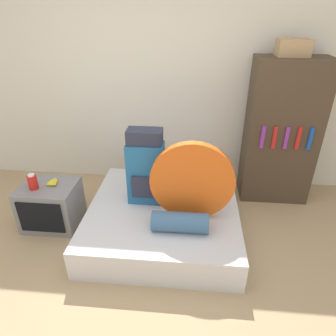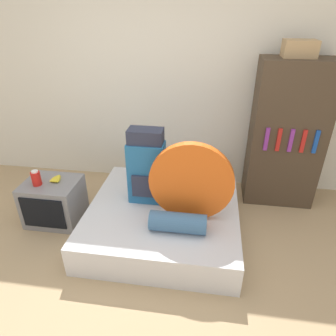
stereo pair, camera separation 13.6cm
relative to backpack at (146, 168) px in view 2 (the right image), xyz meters
The scene contains 11 objects.
ground_plane 1.15m from the backpack, 90.77° to the right, with size 16.00×16.00×0.00m, color tan.
wall_back 1.19m from the backpack, 90.69° to the left, with size 8.00×0.05×2.60m.
bed 0.57m from the backpack, 29.29° to the right, with size 1.51×1.49×0.31m.
backpack is the anchor object (origin of this frame).
tent_bag 0.52m from the backpack, 26.68° to the right, with size 0.78×0.08×0.78m.
sleeping_roll 0.66m from the backpack, 50.48° to the right, with size 0.51×0.19×0.19m.
television 1.12m from the backpack, behind, with size 0.57×0.48×0.48m.
canister 1.15m from the backpack, behind, with size 0.09×0.09×0.16m.
banana_bunch 0.99m from the backpack, behind, with size 0.12×0.15×0.04m.
bookshelf 1.63m from the backpack, 26.33° to the left, with size 0.78×0.44×1.66m.
cardboard_box 1.92m from the backpack, 27.69° to the left, with size 0.32×0.23×0.16m.
Camera 2 is at (0.61, -1.65, 2.12)m, focal length 32.00 mm.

